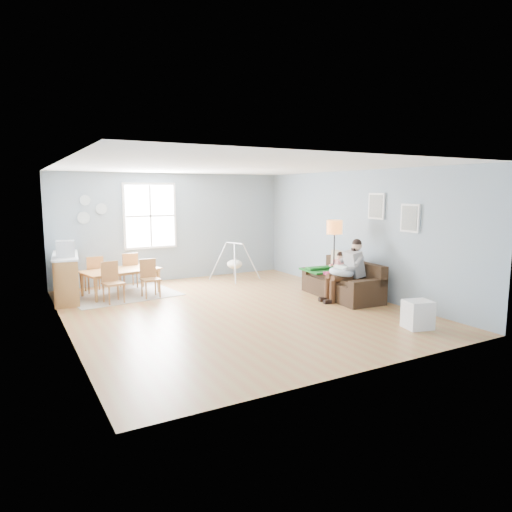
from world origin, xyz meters
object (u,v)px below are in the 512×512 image
sofa (344,284)px  chair_se (149,276)px  father (347,268)px  baby_swing (235,264)px  toddler (337,266)px  storage_cube (417,314)px  chair_sw (112,280)px  chair_ne (129,269)px  chair_nw (94,272)px  dining_table (122,282)px  floor_lamp (334,234)px  counter (66,277)px  monitor (65,249)px

sofa → chair_se: chair_se is taller
father → baby_swing: size_ratio=1.06×
toddler → storage_cube: bearing=-97.7°
chair_sw → baby_swing: 3.36m
storage_cube → baby_swing: 5.25m
sofa → chair_ne: (-3.79, 3.14, 0.19)m
sofa → chair_nw: bearing=146.5°
dining_table → baby_swing: size_ratio=1.32×
floor_lamp → storage_cube: 2.80m
toddler → floor_lamp: floor_lamp is taller
chair_ne → toddler: bearing=-38.4°
chair_nw → baby_swing: baby_swing is taller
sofa → father: bearing=-118.3°
sofa → chair_sw: chair_sw is taller
chair_nw → chair_ne: 0.80m
chair_ne → chair_sw: bearing=-118.3°
floor_lamp → chair_ne: floor_lamp is taller
dining_table → chair_se: 0.71m
counter → storage_cube: bearing=-46.3°
father → storage_cube: bearing=-97.1°
chair_sw → chair_se: bearing=7.5°
chair_se → monitor: (-1.61, 0.32, 0.66)m
chair_sw → chair_nw: size_ratio=1.01×
toddler → dining_table: toddler is taller
storage_cube → baby_swing: size_ratio=0.41×
toddler → chair_ne: size_ratio=0.89×
toddler → dining_table: (-4.05, 2.35, -0.38)m
floor_lamp → chair_ne: bearing=141.4°
chair_ne → counter: 1.49m
chair_nw → baby_swing: bearing=-3.2°
sofa → baby_swing: bearing=112.8°
dining_table → chair_nw: (-0.48, 0.49, 0.18)m
dining_table → counter: size_ratio=0.92×
father → counter: father is taller
toddler → chair_ne: 4.76m
floor_lamp → father: bearing=-93.1°
chair_ne → monitor: bearing=-151.9°
sofa → monitor: bearing=155.6°
sofa → monitor: size_ratio=5.18×
chair_se → father: bearing=-33.6°
father → storage_cube: father is taller
chair_sw → baby_swing: (3.24, 0.90, -0.04)m
counter → floor_lamp: bearing=-26.0°
baby_swing → toddler: bearing=-66.9°
chair_se → baby_swing: 2.56m
chair_sw → monitor: bearing=151.7°
sofa → storage_cube: size_ratio=3.98×
sofa → toddler: size_ratio=2.66×
sofa → chair_se: bearing=150.5°
dining_table → storage_cube: bearing=-65.7°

